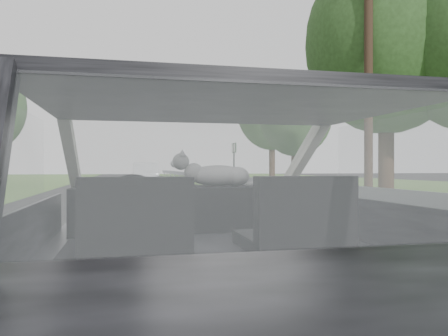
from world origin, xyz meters
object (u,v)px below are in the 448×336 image
cat (218,174)px  highway_sign (234,163)px  other_car (145,174)px  subject_car (209,241)px  utility_pole (369,76)px

cat → highway_sign: bearing=86.8°
highway_sign → cat: bearing=-104.9°
other_car → highway_sign: highway_sign is taller
subject_car → cat: 0.73m
highway_sign → utility_pole: 18.18m
subject_car → cat: subject_car is taller
subject_car → highway_sign: size_ratio=1.42×
cat → subject_car: bearing=-95.4°
highway_sign → utility_pole: (-0.45, -18.02, 2.41)m
subject_car → utility_pole: (6.49, 9.15, 3.09)m
highway_sign → subject_car: bearing=-104.9°
highway_sign → utility_pole: bearing=-92.0°
cat → highway_sign: (6.76, 26.57, 0.32)m
other_car → subject_car: bearing=-90.7°
cat → other_car: size_ratio=0.13×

